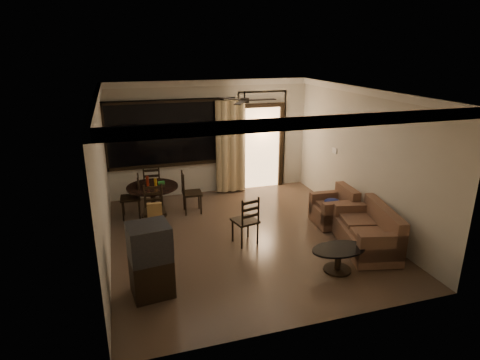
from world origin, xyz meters
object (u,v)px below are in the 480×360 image
object	(u,v)px
tv_cabinet	(151,260)
side_chair	(245,229)
dining_chair_north	(153,193)
dining_table	(153,192)
armchair	(335,209)
dining_chair_east	(192,200)
coffee_table	(338,256)
dining_chair_west	(132,205)
sofa	(369,233)
dining_chair_south	(155,218)

from	to	relation	value
tv_cabinet	side_chair	distance (m)	2.18
dining_chair_north	dining_table	bearing A→B (deg)	89.74
dining_chair_north	armchair	world-z (taller)	dining_chair_north
dining_chair_east	coffee_table	xyz separation A→B (m)	(1.85, -3.17, -0.01)
dining_table	side_chair	xyz separation A→B (m)	(1.52, -1.83, -0.26)
dining_chair_west	sofa	size ratio (longest dim) A/B	0.58
dining_table	coffee_table	size ratio (longest dim) A/B	1.18
tv_cabinet	sofa	bearing A→B (deg)	-3.19
dining_chair_north	coffee_table	bearing A→B (deg)	127.42
armchair	coffee_table	xyz separation A→B (m)	(-0.90, -1.67, -0.05)
tv_cabinet	dining_chair_east	bearing A→B (deg)	61.77
tv_cabinet	coffee_table	size ratio (longest dim) A/B	1.21
coffee_table	sofa	bearing A→B (deg)	28.27
dining_chair_south	side_chair	world-z (taller)	side_chair
tv_cabinet	dining_chair_west	bearing A→B (deg)	85.98
dining_chair_east	dining_chair_north	distance (m)	1.09
dining_chair_west	dining_chair_south	world-z (taller)	same
dining_chair_north	tv_cabinet	size ratio (longest dim) A/B	0.84
dining_table	sofa	bearing A→B (deg)	-37.16
dining_chair_north	sofa	bearing A→B (deg)	139.49
dining_table	dining_chair_west	distance (m)	0.53
coffee_table	tv_cabinet	bearing A→B (deg)	175.42
dining_chair_west	dining_chair_east	world-z (taller)	same
tv_cabinet	dining_chair_south	bearing A→B (deg)	76.20
dining_chair_east	sofa	distance (m)	3.85
dining_chair_west	tv_cabinet	world-z (taller)	tv_cabinet
dining_table	armchair	xyz separation A→B (m)	(3.59, -1.54, -0.22)
dining_chair_west	dining_chair_north	distance (m)	0.83
dining_table	dining_chair_west	xyz separation A→B (m)	(-0.46, 0.05, -0.26)
dining_chair_south	dining_chair_east	bearing A→B (deg)	45.70
dining_chair_west	dining_chair_east	size ratio (longest dim) A/B	1.00
dining_chair_east	coffee_table	bearing A→B (deg)	-146.22
dining_chair_south	coffee_table	size ratio (longest dim) A/B	1.02
dining_chair_east	tv_cabinet	world-z (taller)	tv_cabinet
sofa	dining_chair_south	bearing A→B (deg)	165.68
dining_chair_east	tv_cabinet	distance (m)	3.16
dining_table	tv_cabinet	world-z (taller)	tv_cabinet
dining_chair_south	coffee_table	xyz separation A→B (m)	(2.74, -2.36, -0.03)
dining_table	armchair	size ratio (longest dim) A/B	1.35
dining_table	tv_cabinet	bearing A→B (deg)	-95.98
dining_table	side_chair	bearing A→B (deg)	-50.27
dining_chair_west	dining_chair_east	xyz separation A→B (m)	(1.30, -0.10, 0.00)
dining_chair_south	coffee_table	world-z (taller)	dining_chair_south
dining_chair_west	side_chair	distance (m)	2.73
dining_chair_west	sofa	xyz separation A→B (m)	(4.06, -2.78, 0.04)
dining_chair_north	armchair	xyz separation A→B (m)	(3.54, -2.24, 0.04)
armchair	sofa	bearing A→B (deg)	-85.97
dining_chair_north	armchair	size ratio (longest dim) A/B	1.17
dining_chair_west	coffee_table	size ratio (longest dim) A/B	1.02
dining_table	dining_chair_south	size ratio (longest dim) A/B	1.16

